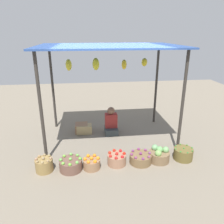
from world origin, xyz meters
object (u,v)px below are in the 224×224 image
at_px(basket_green_apples, 71,164).
at_px(basket_purple_onions, 140,158).
at_px(basket_green_chilies, 183,154).
at_px(vendor_person, 111,123).
at_px(basket_oranges, 92,163).
at_px(basket_cabbages, 159,155).
at_px(basket_potatoes, 44,165).
at_px(basket_red_tomatoes, 117,159).
at_px(wooden_crate_near_vendor, 82,128).
at_px(wooden_crate_stacked_rear, 84,129).

xyz_separation_m(basket_green_apples, basket_purple_onions, (1.53, 0.08, -0.01)).
bearing_deg(basket_green_chilies, vendor_person, 133.18).
relative_size(basket_oranges, basket_green_chilies, 0.85).
distance_m(basket_cabbages, basket_green_chilies, 0.57).
bearing_deg(basket_potatoes, basket_red_tomatoes, 2.26).
distance_m(vendor_person, wooden_crate_near_vendor, 0.88).
bearing_deg(wooden_crate_near_vendor, basket_potatoes, -112.59).
bearing_deg(basket_cabbages, basket_green_chilies, 0.78).
xyz_separation_m(basket_green_apples, basket_cabbages, (1.96, 0.10, 0.03)).
height_order(basket_potatoes, basket_cabbages, basket_cabbages).
relative_size(basket_green_apples, basket_purple_onions, 0.98).
relative_size(vendor_person, basket_red_tomatoes, 1.89).
bearing_deg(wooden_crate_stacked_rear, basket_purple_onions, -53.85).
bearing_deg(basket_oranges, basket_green_chilies, 2.99).
bearing_deg(basket_purple_onions, basket_green_chilies, 1.78).
distance_m(basket_oranges, wooden_crate_stacked_rear, 1.78).
height_order(vendor_person, basket_green_apples, vendor_person).
xyz_separation_m(vendor_person, basket_purple_onions, (0.47, -1.61, -0.19)).
relative_size(basket_red_tomatoes, wooden_crate_stacked_rear, 0.96).
xyz_separation_m(basket_purple_onions, wooden_crate_stacked_rear, (-1.24, 1.70, 0.02)).
height_order(basket_cabbages, wooden_crate_near_vendor, basket_cabbages).
distance_m(basket_potatoes, wooden_crate_stacked_rear, 1.94).
height_order(vendor_person, basket_potatoes, vendor_person).
distance_m(basket_cabbages, wooden_crate_stacked_rear, 2.37).
xyz_separation_m(basket_green_apples, wooden_crate_near_vendor, (0.21, 1.86, 0.00)).
height_order(basket_potatoes, basket_green_chilies, basket_potatoes).
xyz_separation_m(basket_potatoes, wooden_crate_stacked_rear, (0.84, 1.75, -0.02)).
bearing_deg(wooden_crate_stacked_rear, basket_potatoes, -115.74).
relative_size(basket_green_chilies, wooden_crate_stacked_rear, 1.00).
bearing_deg(basket_cabbages, basket_purple_onions, -176.90).
xyz_separation_m(basket_green_chilies, wooden_crate_stacked_rear, (-2.25, 1.66, -0.01)).
distance_m(basket_green_chilies, wooden_crate_stacked_rear, 2.80).
height_order(basket_purple_onions, wooden_crate_near_vendor, basket_purple_onions).
bearing_deg(basket_cabbages, vendor_person, 119.72).
xyz_separation_m(vendor_person, basket_oranges, (-0.62, -1.68, -0.18)).
relative_size(basket_potatoes, basket_red_tomatoes, 0.88).
distance_m(basket_red_tomatoes, wooden_crate_near_vendor, 1.94).
bearing_deg(basket_potatoes, basket_purple_onions, 1.37).
bearing_deg(basket_potatoes, basket_oranges, -1.64).
bearing_deg(basket_purple_onions, basket_red_tomatoes, 178.78).
distance_m(basket_potatoes, basket_purple_onions, 2.08).
xyz_separation_m(basket_oranges, basket_red_tomatoes, (0.55, 0.09, 0.01)).
bearing_deg(wooden_crate_stacked_rear, basket_oranges, -85.18).
height_order(basket_potatoes, basket_red_tomatoes, basket_potatoes).
distance_m(basket_green_chilies, wooden_crate_near_vendor, 2.91).
xyz_separation_m(vendor_person, basket_green_chilies, (1.48, -1.57, -0.17)).
height_order(basket_purple_onions, wooden_crate_stacked_rear, basket_purple_onions).
distance_m(basket_oranges, basket_cabbages, 1.53).
xyz_separation_m(vendor_person, wooden_crate_near_vendor, (-0.85, 0.18, -0.17)).
distance_m(basket_potatoes, basket_green_apples, 0.55).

